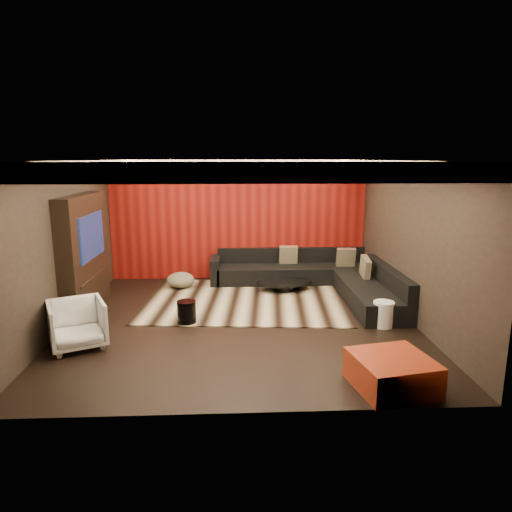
{
  "coord_description": "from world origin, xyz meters",
  "views": [
    {
      "loc": [
        -0.09,
        -7.69,
        2.84
      ],
      "look_at": [
        0.3,
        0.6,
        1.05
      ],
      "focal_mm": 32.0,
      "sensor_mm": 36.0,
      "label": 1
    }
  ],
  "objects_px": {
    "drum_stool": "(187,312)",
    "sectional_sofa": "(319,278)",
    "white_side_table": "(383,314)",
    "orange_ottoman": "(392,373)",
    "armchair": "(77,324)",
    "coffee_table": "(284,285)"
  },
  "relations": [
    {
      "from": "drum_stool",
      "to": "sectional_sofa",
      "type": "xyz_separation_m",
      "value": [
        2.68,
        1.95,
        0.05
      ]
    },
    {
      "from": "orange_ottoman",
      "to": "sectional_sofa",
      "type": "xyz_separation_m",
      "value": [
        -0.13,
        4.36,
        0.06
      ]
    },
    {
      "from": "white_side_table",
      "to": "sectional_sofa",
      "type": "bearing_deg",
      "value": 107.47
    },
    {
      "from": "orange_ottoman",
      "to": "sectional_sofa",
      "type": "distance_m",
      "value": 4.37
    },
    {
      "from": "armchair",
      "to": "sectional_sofa",
      "type": "distance_m",
      "value": 5.13
    },
    {
      "from": "white_side_table",
      "to": "orange_ottoman",
      "type": "distance_m",
      "value": 2.2
    },
    {
      "from": "coffee_table",
      "to": "white_side_table",
      "type": "distance_m",
      "value": 2.65
    },
    {
      "from": "orange_ottoman",
      "to": "armchair",
      "type": "xyz_separation_m",
      "value": [
        -4.36,
        1.47,
        0.16
      ]
    },
    {
      "from": "drum_stool",
      "to": "sectional_sofa",
      "type": "height_order",
      "value": "sectional_sofa"
    },
    {
      "from": "drum_stool",
      "to": "white_side_table",
      "type": "distance_m",
      "value": 3.4
    },
    {
      "from": "drum_stool",
      "to": "sectional_sofa",
      "type": "bearing_deg",
      "value": 35.98
    },
    {
      "from": "coffee_table",
      "to": "armchair",
      "type": "relative_size",
      "value": 1.51
    },
    {
      "from": "white_side_table",
      "to": "sectional_sofa",
      "type": "height_order",
      "value": "sectional_sofa"
    },
    {
      "from": "drum_stool",
      "to": "orange_ottoman",
      "type": "distance_m",
      "value": 3.71
    },
    {
      "from": "armchair",
      "to": "white_side_table",
      "type": "bearing_deg",
      "value": -17.96
    },
    {
      "from": "sectional_sofa",
      "to": "drum_stool",
      "type": "bearing_deg",
      "value": -144.02
    },
    {
      "from": "armchair",
      "to": "drum_stool",
      "type": "bearing_deg",
      "value": 5.88
    },
    {
      "from": "orange_ottoman",
      "to": "white_side_table",
      "type": "bearing_deg",
      "value": 74.8
    },
    {
      "from": "white_side_table",
      "to": "orange_ottoman",
      "type": "height_order",
      "value": "white_side_table"
    },
    {
      "from": "drum_stool",
      "to": "armchair",
      "type": "height_order",
      "value": "armchair"
    },
    {
      "from": "white_side_table",
      "to": "orange_ottoman",
      "type": "xyz_separation_m",
      "value": [
        -0.58,
        -2.12,
        -0.02
      ]
    },
    {
      "from": "coffee_table",
      "to": "white_side_table",
      "type": "bearing_deg",
      "value": -56.48
    }
  ]
}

